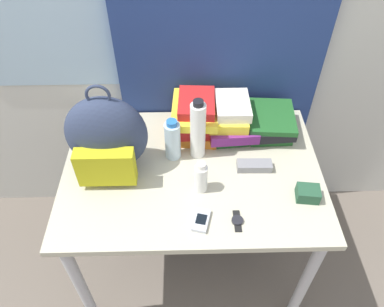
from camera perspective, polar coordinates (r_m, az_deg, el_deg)
The scene contains 14 objects.
wall_back at distance 1.72m, azimuth -0.55°, elevation 20.90°, with size 6.00×0.06×2.50m.
curtain_blue at distance 1.68m, azimuth 4.74°, elevation 20.07°, with size 0.95×0.04×2.50m.
desk at distance 1.70m, azimuth 0.00°, elevation -4.61°, with size 1.12×0.78×0.76m.
backpack at distance 1.55m, azimuth -12.88°, elevation 2.39°, with size 0.33×0.24×0.43m.
book_stack_left at distance 1.74m, azimuth 0.46°, elevation 5.68°, with size 0.23×0.29×0.19m.
book_stack_center at distance 1.75m, azimuth 5.82°, elevation 5.49°, with size 0.24×0.29×0.18m.
book_stack_right at distance 1.80m, azimuth 11.67°, elevation 4.61°, with size 0.23×0.26×0.11m.
water_bottle at distance 1.62m, azimuth -2.97°, elevation 2.06°, with size 0.07×0.07×0.21m.
sports_bottle at distance 1.60m, azimuth 0.90°, elevation 3.60°, with size 0.07×0.07×0.30m.
sunscreen_bottle at distance 1.51m, azimuth 1.37°, elevation -3.70°, with size 0.05×0.05×0.15m.
cell_phone at distance 1.46m, azimuth 1.42°, elevation -10.14°, with size 0.08×0.11×0.02m.
sunglasses_case at distance 1.64m, azimuth 9.47°, elevation -1.87°, with size 0.15×0.06×0.04m.
camera_pouch at distance 1.58m, azimuth 17.24°, elevation -5.83°, with size 0.10×0.08×0.05m.
wristwatch at distance 1.47m, azimuth 6.91°, elevation -10.12°, with size 0.04×0.10×0.01m.
Camera 1 is at (-0.03, -0.69, 1.98)m, focal length 35.00 mm.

